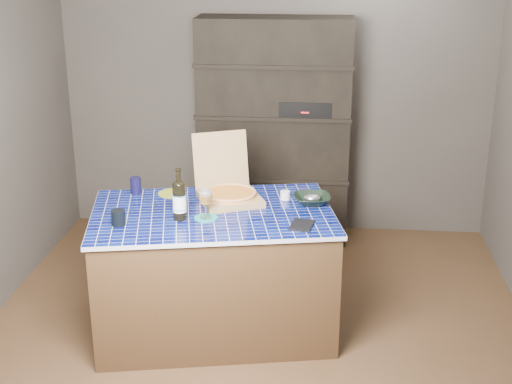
# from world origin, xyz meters

# --- Properties ---
(room) EXTENTS (3.50, 3.50, 3.50)m
(room) POSITION_xyz_m (0.00, 0.00, 1.25)
(room) COLOR #513522
(room) RESTS_ON ground
(shelving_unit) EXTENTS (1.20, 0.41, 1.80)m
(shelving_unit) POSITION_xyz_m (0.00, 1.53, 0.90)
(shelving_unit) COLOR black
(shelving_unit) RESTS_ON floor
(kitchen_island) EXTENTS (1.61, 1.19, 0.80)m
(kitchen_island) POSITION_xyz_m (-0.26, -0.02, 0.40)
(kitchen_island) COLOR #402919
(kitchen_island) RESTS_ON floor
(pizza_box) EXTENTS (0.50, 0.54, 0.39)m
(pizza_box) POSITION_xyz_m (-0.19, 0.19, 0.85)
(pizza_box) COLOR olive
(pizza_box) RESTS_ON kitchen_island
(mead_bottle) EXTENTS (0.08, 0.08, 0.31)m
(mead_bottle) POSITION_xyz_m (-0.43, -0.16, 0.92)
(mead_bottle) COLOR black
(mead_bottle) RESTS_ON kitchen_island
(teal_trivet) EXTENTS (0.14, 0.14, 0.01)m
(teal_trivet) POSITION_xyz_m (-0.28, -0.13, 0.80)
(teal_trivet) COLOR teal
(teal_trivet) RESTS_ON kitchen_island
(wine_glass) EXTENTS (0.08, 0.08, 0.19)m
(wine_glass) POSITION_xyz_m (-0.28, -0.13, 0.93)
(wine_glass) COLOR white
(wine_glass) RESTS_ON teal_trivet
(tumbler) EXTENTS (0.08, 0.08, 0.09)m
(tumbler) POSITION_xyz_m (-0.77, -0.28, 0.84)
(tumbler) COLOR black
(tumbler) RESTS_ON kitchen_island
(dvd_case) EXTENTS (0.15, 0.19, 0.01)m
(dvd_case) POSITION_xyz_m (0.28, -0.20, 0.81)
(dvd_case) COLOR black
(dvd_case) RESTS_ON kitchen_island
(bowl) EXTENTS (0.26, 0.26, 0.06)m
(bowl) POSITION_xyz_m (0.34, 0.18, 0.83)
(bowl) COLOR black
(bowl) RESTS_ON kitchen_island
(foil_contents) EXTENTS (0.11, 0.09, 0.05)m
(foil_contents) POSITION_xyz_m (0.34, 0.18, 0.84)
(foil_contents) COLOR silver
(foil_contents) RESTS_ON bowl
(white_jar) EXTENTS (0.06, 0.06, 0.05)m
(white_jar) POSITION_xyz_m (0.16, 0.24, 0.83)
(white_jar) COLOR white
(white_jar) RESTS_ON kitchen_island
(navy_cup) EXTENTS (0.07, 0.07, 0.11)m
(navy_cup) POSITION_xyz_m (-0.81, 0.26, 0.85)
(navy_cup) COLOR black
(navy_cup) RESTS_ON kitchen_island
(green_trivet) EXTENTS (0.18, 0.18, 0.01)m
(green_trivet) POSITION_xyz_m (-0.57, 0.27, 0.80)
(green_trivet) COLOR #93A122
(green_trivet) RESTS_ON kitchen_island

